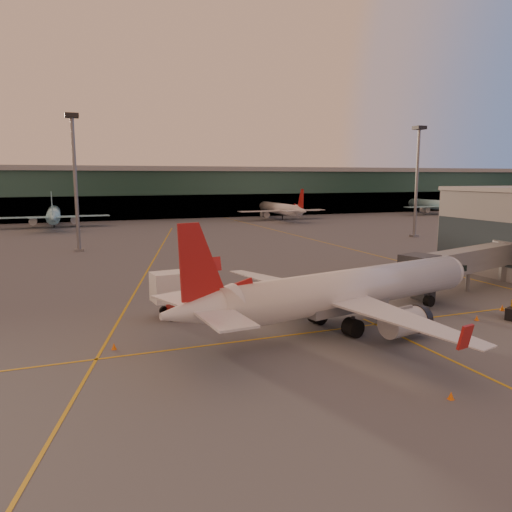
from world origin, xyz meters
name	(u,v)px	position (x,y,z in m)	size (l,w,h in m)	color
ground	(359,347)	(0.00, 0.00, 0.00)	(600.00, 600.00, 0.00)	#4C4F54
taxi_markings	(167,265)	(-7.32, 44.49, 0.01)	(100.12, 173.00, 0.01)	gold
terminal	(132,192)	(0.00, 141.79, 8.76)	(400.00, 20.00, 17.60)	#19382D
mast_west_near	(75,173)	(-20.00, 66.00, 14.86)	(2.40, 2.40, 25.60)	slate
mast_east_near	(417,173)	(55.00, 62.00, 14.86)	(2.40, 2.40, 25.60)	slate
distant_aircraft_row	(69,226)	(-21.00, 118.00, 0.00)	(290.00, 34.00, 13.00)	#8BD2E9
main_airplane	(342,292)	(1.32, 5.17, 3.49)	(35.26, 32.06, 10.73)	silver
jet_bridge	(474,261)	(25.14, 13.37, 3.72)	(24.02, 9.92, 5.48)	slate
catering_truck	(183,291)	(-11.61, 14.58, 2.66)	(6.27, 3.26, 4.67)	maroon
cone_nose	(502,308)	(20.54, 4.41, 0.30)	(0.49, 0.49, 0.63)	orange
cone_tail	(114,346)	(-19.20, 6.84, 0.27)	(0.43, 0.43, 0.55)	orange
cone_wing_right	(451,396)	(0.00, -10.60, 0.25)	(0.41, 0.41, 0.53)	orange
cone_fwd	(477,318)	(15.19, 2.54, 0.26)	(0.42, 0.42, 0.54)	orange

